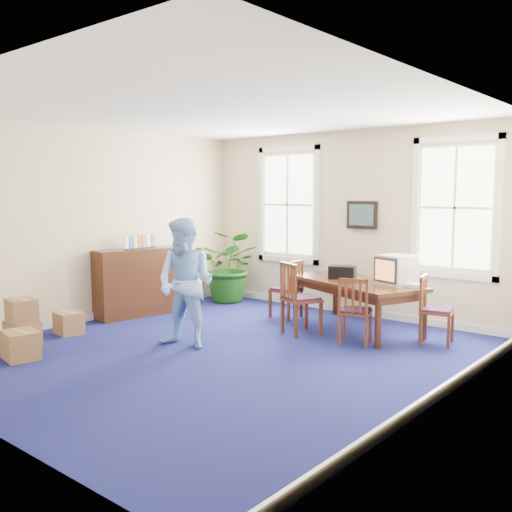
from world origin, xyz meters
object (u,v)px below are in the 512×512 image
Objects in this scene: conference_table at (354,305)px; credenza at (140,280)px; cardboard_boxes at (34,322)px; man at (186,283)px; crt_tv at (396,270)px; chair_near_left at (302,298)px; potted_plant at (230,266)px.

credenza is at bearing -135.08° from conference_table.
credenza is at bearing 101.96° from cardboard_boxes.
crt_tv is at bearing 38.79° from man.
chair_near_left is at bearing 51.01° from man.
credenza is (-4.05, -1.55, -0.37)m from crt_tv.
crt_tv is 1.47m from chair_near_left.
crt_tv is 3.12m from man.
conference_table is at bearing 49.30° from man.
crt_tv is 3.72m from potted_plant.
crt_tv is at bearing -119.33° from chair_near_left.
crt_tv is 0.38× the size of potted_plant.
crt_tv is 0.29× the size of man.
man is at bearing 38.65° from cardboard_boxes.
credenza is 1.30× the size of cardboard_boxes.
potted_plant is at bearing 108.73° from man.
man is at bearing -96.48° from conference_table.
conference_table is 1.62× the size of potted_plant.
credenza is at bearing 143.75° from man.
man reaches higher than conference_table.
cardboard_boxes is (0.47, -2.23, -0.27)m from credenza.
potted_plant reaches higher than conference_table.
potted_plant is at bearing -167.06° from conference_table.
conference_table is at bearing 52.04° from cardboard_boxes.
chair_near_left is at bearing 50.40° from cardboard_boxes.
crt_tv is at bearing 30.15° from credenza.
conference_table is 3.71m from credenza.
potted_plant is (-3.69, 0.38, -0.29)m from crt_tv.
cardboard_boxes is at bearing -68.81° from credenza.
man is (-1.25, -2.40, 0.51)m from conference_table.
man reaches higher than crt_tv.
man is at bearing 88.83° from chair_near_left.
cardboard_boxes is (-1.66, -1.33, -0.55)m from man.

